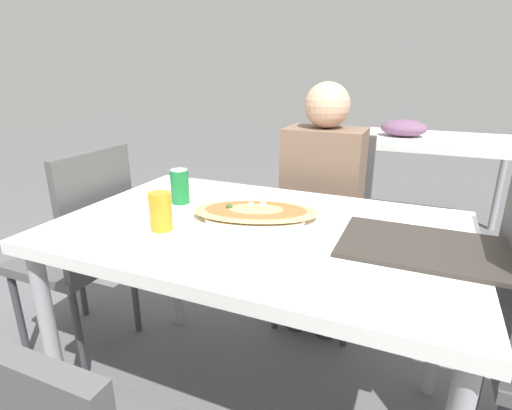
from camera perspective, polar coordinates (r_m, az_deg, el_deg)
ground_plane at (r=1.68m, az=0.36°, el=-27.19°), size 14.00×14.00×0.00m
dining_table at (r=1.28m, az=0.42°, el=-5.99°), size 1.27×0.81×0.75m
chair_far_seated at (r=1.99m, az=9.94°, el=-2.14°), size 0.40×0.40×0.92m
chair_side_left at (r=1.83m, az=-23.50°, el=-5.35°), size 0.40×0.40×0.92m
person_seated at (r=1.82m, az=9.35°, el=1.62°), size 0.34×0.25×1.16m
pizza_main at (r=1.31m, az=-0.05°, el=-1.15°), size 0.46×0.33×0.06m
soda_can at (r=1.47m, az=-10.82°, el=2.63°), size 0.07×0.07×0.12m
drink_glass at (r=1.24m, az=-13.47°, el=-0.89°), size 0.07×0.07×0.12m
serving_tray at (r=1.18m, az=22.83°, el=-5.57°), size 0.44×0.30×0.01m
background_table at (r=3.12m, az=23.42°, el=7.75°), size 1.10×0.80×0.87m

